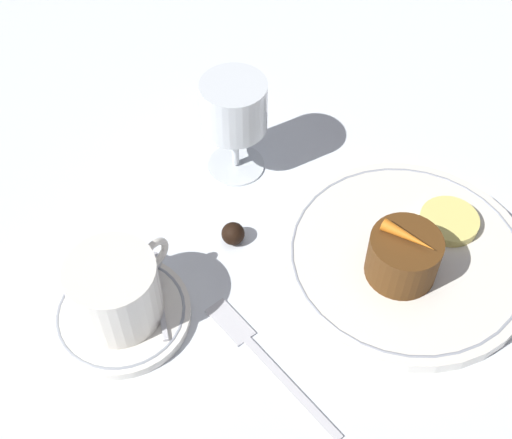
% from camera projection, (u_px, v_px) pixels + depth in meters
% --- Properties ---
extents(ground_plane, '(3.00, 3.00, 0.00)m').
position_uv_depth(ground_plane, '(376.00, 254.00, 0.72)').
color(ground_plane, white).
extents(dinner_plate, '(0.25, 0.25, 0.01)m').
position_uv_depth(dinner_plate, '(406.00, 257.00, 0.71)').
color(dinner_plate, white).
rests_on(dinner_plate, ground_plane).
extents(saucer, '(0.13, 0.13, 0.01)m').
position_uv_depth(saucer, '(122.00, 314.00, 0.67)').
color(saucer, white).
rests_on(saucer, ground_plane).
extents(coffee_cup, '(0.11, 0.08, 0.07)m').
position_uv_depth(coffee_cup, '(115.00, 289.00, 0.64)').
color(coffee_cup, white).
rests_on(coffee_cup, saucer).
extents(spoon, '(0.07, 0.09, 0.00)m').
position_uv_depth(spoon, '(157.00, 283.00, 0.69)').
color(spoon, silver).
rests_on(spoon, saucer).
extents(wine_glass, '(0.07, 0.07, 0.12)m').
position_uv_depth(wine_glass, '(234.00, 112.00, 0.74)').
color(wine_glass, silver).
rests_on(wine_glass, ground_plane).
extents(fork, '(0.04, 0.17, 0.01)m').
position_uv_depth(fork, '(258.00, 351.00, 0.65)').
color(fork, silver).
rests_on(fork, ground_plane).
extents(dessert_cake, '(0.07, 0.07, 0.05)m').
position_uv_depth(dessert_cake, '(403.00, 256.00, 0.67)').
color(dessert_cake, '#563314').
rests_on(dessert_cake, dinner_plate).
extents(carrot_garnish, '(0.02, 0.05, 0.01)m').
position_uv_depth(carrot_garnish, '(409.00, 237.00, 0.65)').
color(carrot_garnish, orange).
rests_on(carrot_garnish, dessert_cake).
extents(pineapple_slice, '(0.06, 0.06, 0.01)m').
position_uv_depth(pineapple_slice, '(449.00, 221.00, 0.73)').
color(pineapple_slice, '#EFE075').
rests_on(pineapple_slice, dinner_plate).
extents(chocolate_truffle, '(0.02, 0.02, 0.02)m').
position_uv_depth(chocolate_truffle, '(233.00, 234.00, 0.72)').
color(chocolate_truffle, black).
rests_on(chocolate_truffle, ground_plane).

